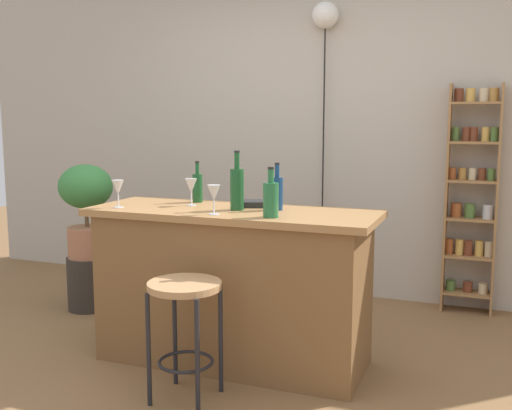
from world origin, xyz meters
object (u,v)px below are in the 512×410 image
Objects in this scene: bar_stool at (185,311)px; wine_glass_left at (191,186)px; bottle_soda_blue at (198,187)px; cookbook at (254,204)px; plant_stool at (89,283)px; wine_glass_right at (214,193)px; potted_plant at (86,202)px; bottle_vinegar at (271,199)px; bottle_wine_red at (237,188)px; bottle_olive_oil at (277,192)px; pendant_globe_light at (325,20)px; spice_shelf at (471,197)px; wine_glass_center at (118,188)px.

wine_glass_left is (-0.26, 0.60, 0.56)m from bar_stool.
cookbook is at bearing -6.16° from bottle_soda_blue.
wine_glass_right is at bearing -27.70° from plant_stool.
bottle_vinegar reaches higher than potted_plant.
bottle_wine_red is at bearing -126.92° from cookbook.
potted_plant is at bearing 164.88° from bottle_olive_oil.
cookbook is at bearing -92.13° from pendant_globe_light.
bottle_soda_blue is at bearing 167.75° from bottle_olive_oil.
bottle_vinegar is at bearing -22.40° from potted_plant.
plant_stool is 2.44× the size of wine_glass_left.
potted_plant is at bearing -160.18° from spice_shelf.
wine_glass_left is 1.00× the size of wine_glass_right.
bar_stool is 0.86m from wine_glass_left.
potted_plant reaches higher than wine_glass_right.
potted_plant is 2.05× the size of bottle_wine_red.
pendant_globe_light reaches higher than potted_plant.
bottle_wine_red is 0.23m from bottle_olive_oil.
bottle_olive_oil reaches higher than wine_glass_center.
wine_glass_center is at bearing -42.82° from plant_stool.
wine_glass_center is 0.64m from wine_glass_right.
wine_glass_right is at bearing -175.63° from bottle_vinegar.
wine_glass_right is (-1.28, -1.70, 0.17)m from spice_shelf.
bottle_olive_oil is 0.54m from wine_glass_left.
bar_stool is at bearing -91.51° from wine_glass_right.
pendant_globe_light reaches higher than cookbook.
bottle_olive_oil is 0.21m from cookbook.
wine_glass_right reaches higher than cookbook.
bottle_olive_oil is at bearing -15.12° from plant_stool.
pendant_globe_light is at bearing 85.71° from bar_stool.
bar_stool is 0.73m from bottle_vinegar.
cookbook is at bearing -13.88° from plant_stool.
spice_shelf is 1.93m from bottle_vinegar.
spice_shelf is at bearing 19.82° from potted_plant.
spice_shelf is 4.22× the size of plant_stool.
bottle_soda_blue is 1.57× the size of wine_glass_center.
bottle_olive_oil reaches higher than bottle_soda_blue.
bottle_vinegar is 0.42m from cookbook.
bar_stool is at bearing -132.21° from bottle_vinegar.
bottle_soda_blue is at bearing -16.59° from potted_plant.
bar_stool is 0.79m from bottle_wine_red.
bottle_olive_oil is (0.57, -0.12, 0.01)m from bottle_soda_blue.
bottle_wine_red is (1.45, -0.53, 0.23)m from potted_plant.
wine_glass_right is 2.09m from pendant_globe_light.
wine_glass_center is (-0.36, -0.23, 0.00)m from wine_glass_left.
plant_stool is 1.78m from wine_glass_right.
spice_shelf is at bearing 52.92° from wine_glass_right.
spice_shelf is 2.84m from potted_plant.
cookbook is (1.49, -0.37, 0.73)m from plant_stool.
spice_shelf reaches higher than bottle_soda_blue.
wine_glass_right is (-0.32, -0.02, 0.02)m from bottle_vinegar.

